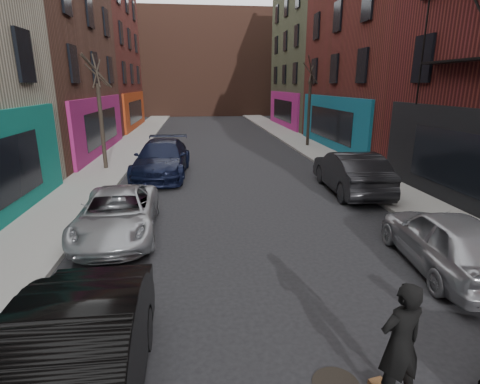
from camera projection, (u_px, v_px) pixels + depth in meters
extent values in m
cube|color=gray|center=(138.00, 137.00, 30.63)|extent=(2.50, 84.00, 0.13)
cube|color=gray|center=(288.00, 135.00, 32.04)|extent=(2.50, 84.00, 0.13)
cube|color=#47281E|center=(204.00, 65.00, 54.22)|extent=(40.00, 10.00, 14.00)
imported|color=black|center=(70.00, 377.00, 4.61)|extent=(1.75, 4.74, 1.55)
imported|color=#92959A|center=(118.00, 213.00, 10.80)|extent=(2.41, 4.82, 1.31)
imported|color=black|center=(162.00, 159.00, 17.79)|extent=(2.67, 5.92, 1.68)
imported|color=#95969D|center=(448.00, 240.00, 8.72)|extent=(2.23, 4.51, 1.48)
imported|color=black|center=(350.00, 172.00, 15.11)|extent=(2.05, 5.18, 1.68)
imported|color=black|center=(400.00, 344.00, 4.89)|extent=(0.71, 0.54, 1.77)
cylinder|color=black|center=(336.00, 384.00, 5.49)|extent=(0.71, 0.71, 0.01)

